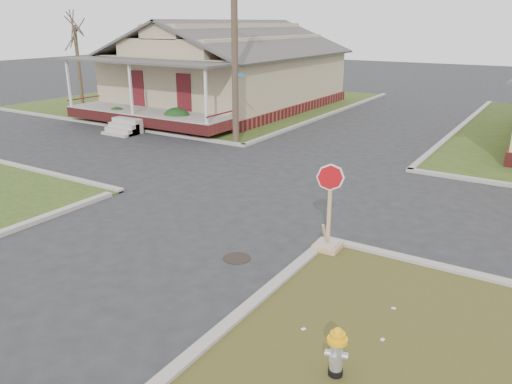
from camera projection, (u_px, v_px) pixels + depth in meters
The scene contains 11 objects.
ground at pixel (177, 231), 12.93m from camera, with size 120.00×120.00×0.00m, color #252527.
verge_far_left at pixel (204, 101), 33.88m from camera, with size 19.00×19.00×0.05m, color #304518.
curbs at pixel (274, 181), 16.94m from camera, with size 80.00×40.00×0.12m, color #9F998F, non-canonical shape.
manhole at pixel (237, 258), 11.42m from camera, with size 0.64×0.64×0.01m, color black.
corner_house at pixel (228, 71), 30.59m from camera, with size 10.10×15.50×5.30m.
utility_pole at pixel (235, 34), 20.66m from camera, with size 1.80×0.28×9.00m.
tree_far_left at pixel (79, 67), 30.76m from camera, with size 0.22×0.22×4.90m, color #463428.
fire_hydrant at pixel (337, 349), 7.45m from camera, with size 0.31×0.31×0.83m.
stop_sign at pixel (328, 231), 11.63m from camera, with size 0.60×0.58×2.10m.
hedge_left at pixel (117, 115), 25.87m from camera, with size 1.26×1.03×0.96m, color #143212.
hedge_right at pixel (177, 119), 24.34m from camera, with size 1.48×1.21×1.13m, color #143212.
Camera 1 is at (8.03, -9.01, 5.14)m, focal length 35.00 mm.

